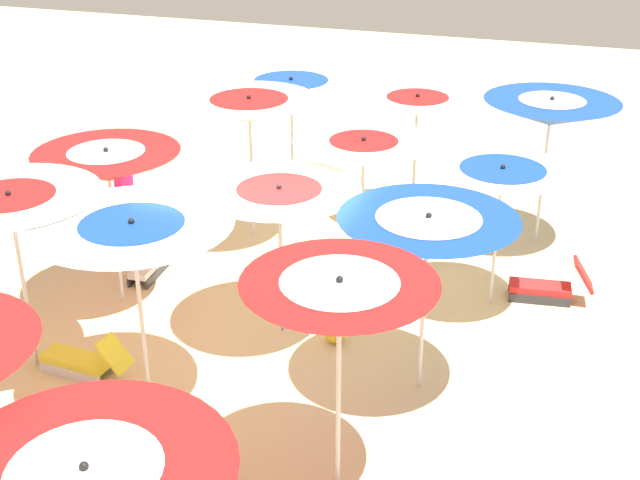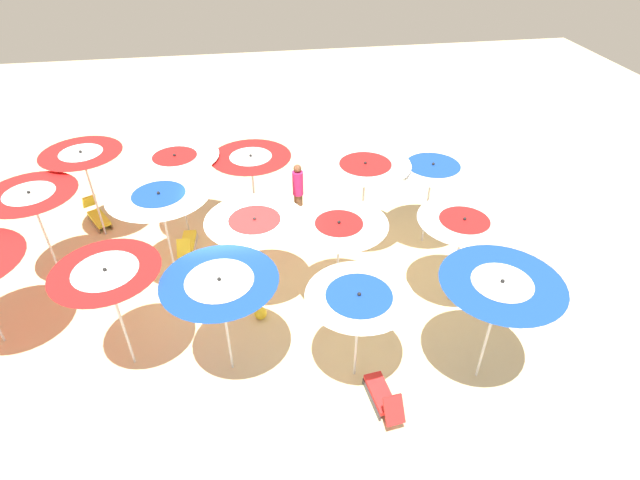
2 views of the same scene
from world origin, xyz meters
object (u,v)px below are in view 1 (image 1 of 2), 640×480
(beach_umbrella_6, at_px, (363,152))
(beach_umbrella_12, at_px, (428,231))
(beach_umbrella_1, at_px, (249,110))
(beachgoer_0, at_px, (126,209))
(lounger_1, at_px, (548,286))
(beach_umbrella_7, at_px, (279,202))
(beach_umbrella_13, at_px, (339,296))
(lounger_3, at_px, (151,261))
(beach_umbrella_11, at_px, (502,180))
(beach_umbrella_2, at_px, (108,166))
(beach_ball, at_px, (335,333))
(beach_umbrella_10, at_px, (551,112))
(beach_umbrella_8, at_px, (133,240))
(beach_umbrella_5, at_px, (417,106))
(beach_umbrella_0, at_px, (291,90))
(beach_umbrella_3, at_px, (11,208))
(lounger_0, at_px, (83,360))

(beach_umbrella_6, xyz_separation_m, beach_umbrella_12, (2.40, 1.42, 0.03))
(beach_umbrella_1, relative_size, beachgoer_0, 1.45)
(beach_umbrella_6, distance_m, lounger_1, 3.35)
(beach_umbrella_7, height_order, lounger_1, beach_umbrella_7)
(beach_umbrella_13, distance_m, lounger_3, 5.89)
(beach_umbrella_11, bearing_deg, beach_umbrella_2, -72.76)
(beach_umbrella_7, xyz_separation_m, beach_ball, (0.06, 0.78, -1.79))
(beach_umbrella_7, height_order, beach_umbrella_10, beach_umbrella_10)
(beach_umbrella_6, bearing_deg, beach_ball, 4.24)
(beach_umbrella_2, height_order, beach_umbrella_10, beach_umbrella_10)
(beach_umbrella_8, bearing_deg, lounger_3, -152.33)
(beach_umbrella_1, height_order, beach_umbrella_13, beach_umbrella_13)
(beach_umbrella_5, relative_size, beach_ball, 7.97)
(lounger_1, height_order, beach_ball, lounger_1)
(beach_ball, bearing_deg, beach_umbrella_8, -41.93)
(beachgoer_0, bearing_deg, beach_umbrella_5, 32.14)
(beach_umbrella_7, bearing_deg, beach_umbrella_0, -162.05)
(beach_umbrella_3, height_order, lounger_0, beach_umbrella_3)
(beachgoer_0, bearing_deg, beach_umbrella_13, -45.45)
(beach_umbrella_1, bearing_deg, beach_ball, 39.51)
(beach_umbrella_5, bearing_deg, beach_umbrella_7, -11.42)
(beach_umbrella_10, height_order, lounger_1, beach_umbrella_10)
(beach_umbrella_3, bearing_deg, beach_umbrella_7, 123.25)
(beach_umbrella_2, distance_m, beach_umbrella_12, 4.67)
(beach_umbrella_11, relative_size, lounger_0, 1.71)
(beach_umbrella_11, distance_m, beach_umbrella_12, 2.45)
(beach_umbrella_2, height_order, lounger_3, beach_umbrella_2)
(beach_umbrella_6, distance_m, beachgoer_0, 3.93)
(beach_umbrella_0, bearing_deg, beach_umbrella_12, 34.35)
(beach_umbrella_11, height_order, beach_umbrella_13, beach_umbrella_13)
(beach_umbrella_8, relative_size, lounger_3, 1.92)
(beach_umbrella_10, bearing_deg, beach_umbrella_5, -96.78)
(beach_umbrella_8, bearing_deg, beach_umbrella_11, 135.66)
(beach_umbrella_8, xyz_separation_m, lounger_1, (-4.03, 4.37, -1.93))
(beach_umbrella_1, xyz_separation_m, beach_umbrella_8, (4.76, 0.57, -0.06))
(beach_umbrella_5, xyz_separation_m, beach_ball, (4.35, -0.09, -1.92))
(beach_umbrella_10, height_order, beachgoer_0, beach_umbrella_10)
(beach_umbrella_11, relative_size, lounger_3, 1.71)
(beach_umbrella_0, relative_size, beach_umbrella_6, 1.00)
(beach_umbrella_6, height_order, beach_umbrella_8, beach_umbrella_8)
(beach_umbrella_12, bearing_deg, beach_umbrella_2, -99.60)
(beach_umbrella_11, bearing_deg, lounger_3, -82.33)
(beach_umbrella_6, bearing_deg, beach_umbrella_2, -63.02)
(beach_umbrella_5, distance_m, beach_umbrella_13, 7.01)
(beach_umbrella_1, bearing_deg, beach_umbrella_8, 6.84)
(lounger_1, bearing_deg, beach_umbrella_7, 23.84)
(beach_umbrella_12, xyz_separation_m, lounger_0, (1.06, -4.10, -1.93))
(beach_umbrella_2, xyz_separation_m, beachgoer_0, (-1.22, -0.54, -1.22))
(beach_umbrella_11, bearing_deg, beach_umbrella_3, -57.18)
(beach_umbrella_8, xyz_separation_m, lounger_0, (-0.24, -1.06, -1.94))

